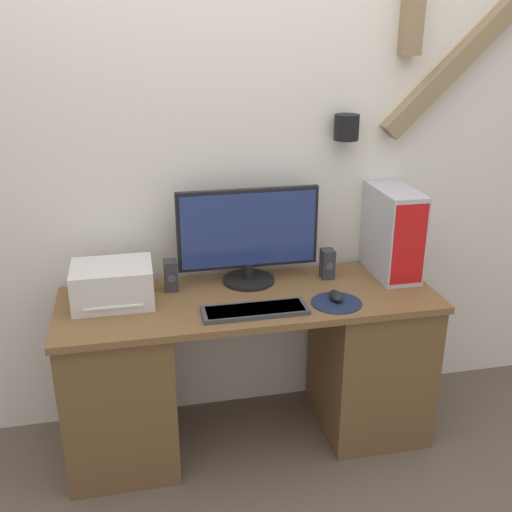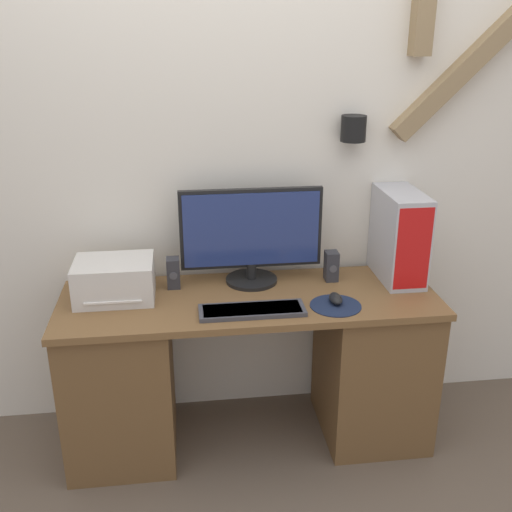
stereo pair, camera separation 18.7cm
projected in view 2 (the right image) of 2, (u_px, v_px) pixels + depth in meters
ground_plane at (258, 477)px, 2.59m from camera, size 12.00×12.00×0.00m
wall_back at (244, 136)px, 2.65m from camera, size 6.40×0.16×2.70m
desk at (250, 367)px, 2.70m from camera, size 1.63×0.55×0.73m
monitor at (251, 234)px, 2.65m from camera, size 0.63×0.23×0.43m
keyboard at (252, 310)px, 2.43m from camera, size 0.43×0.14×0.02m
mousepad at (336, 306)px, 2.49m from camera, size 0.21×0.21×0.00m
mouse at (336, 299)px, 2.50m from camera, size 0.05×0.10×0.04m
computer_tower at (399, 236)px, 2.70m from camera, size 0.17×0.35×0.41m
printer at (115, 280)px, 2.54m from camera, size 0.33×0.26×0.17m
speaker_left at (173, 273)px, 2.65m from camera, size 0.06×0.07×0.14m
speaker_right at (331, 266)px, 2.72m from camera, size 0.06×0.07×0.14m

